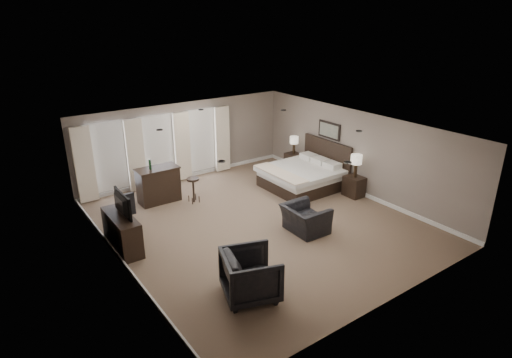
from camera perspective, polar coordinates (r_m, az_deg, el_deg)
room at (r=11.16m, az=0.36°, el=0.13°), size 7.60×8.60×2.64m
window_bay at (r=14.15m, az=-12.80°, el=3.82°), size 5.25×0.20×2.30m
bed at (r=13.77m, az=6.12°, el=1.59°), size 2.23×2.13×1.42m
nightstand_near at (r=13.56m, az=12.93°, el=-0.96°), size 0.47×0.58×0.63m
nightstand_far at (r=15.49m, az=5.01°, el=2.31°), size 0.46×0.56×0.61m
lamp_near at (r=13.32m, az=13.16°, el=1.70°), size 0.34×0.34×0.71m
lamp_far at (r=15.30m, az=5.08°, el=4.52°), size 0.31×0.31×0.63m
wall_art at (r=14.21m, az=9.70°, el=6.41°), size 0.04×0.96×0.56m
dresser at (r=10.78m, az=-17.41°, el=-6.77°), size 0.49×1.51×0.88m
tv at (r=10.56m, az=-17.71°, el=-4.36°), size 0.57×0.99×0.13m
armchair_near at (r=11.12m, az=6.59°, el=-4.73°), size 0.74×1.11×0.96m
armchair_far at (r=8.64m, az=-0.71°, el=-12.41°), size 1.27×1.31×1.08m
bar_counter at (r=13.07m, az=-12.89°, el=-0.75°), size 1.24×0.64×1.08m
bar_stool_left at (r=13.63m, az=-14.36°, el=-0.62°), size 0.46×0.46×0.79m
bar_stool_right at (r=12.89m, az=-8.33°, el=-1.49°), size 0.41×0.41×0.77m
desk_chair at (r=11.68m, az=-17.24°, el=-3.99°), size 0.56×0.56×1.06m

